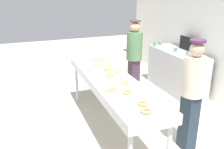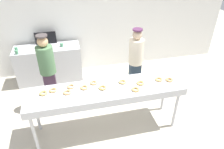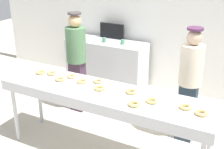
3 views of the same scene
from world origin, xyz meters
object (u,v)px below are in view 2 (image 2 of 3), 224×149
object	(u,v)px
glazed_donut_1	(122,82)
glazed_donut_7	(140,83)
fryer_conveyor	(106,92)
glazed_donut_3	(71,86)
menu_display	(46,38)
glazed_donut_8	(169,80)
worker_baker	(136,61)
glazed_donut_4	(43,93)
paper_cup_0	(62,45)
glazed_donut_2	(102,88)
glazed_donut_5	(136,89)
prep_counter	(49,64)
glazed_donut_6	(159,79)
worker_assistant	(48,69)
paper_cup_2	(16,49)
paper_cup_3	(17,52)
glazed_donut_10	(53,90)
glazed_donut_0	(84,87)
paper_cup_1	(46,47)
glazed_donut_9	(94,83)
glazed_donut_11	(67,92)

from	to	relation	value
glazed_donut_1	glazed_donut_7	distance (m)	0.33
fryer_conveyor	glazed_donut_3	xyz separation A→B (m)	(-0.60, 0.18, 0.09)
fryer_conveyor	menu_display	xyz separation A→B (m)	(-1.09, 2.30, 0.21)
glazed_donut_8	worker_baker	distance (m)	0.99
glazed_donut_4	worker_baker	distance (m)	2.09
paper_cup_0	glazed_donut_7	bearing A→B (deg)	-56.41
glazed_donut_2	glazed_donut_5	bearing A→B (deg)	-18.28
glazed_donut_1	prep_counter	size ratio (longest dim) A/B	0.09
glazed_donut_2	glazed_donut_5	distance (m)	0.58
glazed_donut_6	worker_assistant	size ratio (longest dim) A/B	0.08
glazed_donut_2	worker_baker	distance (m)	1.28
glazed_donut_8	worker_assistant	world-z (taller)	worker_assistant
glazed_donut_4	paper_cup_0	world-z (taller)	paper_cup_0
glazed_donut_5	paper_cup_2	world-z (taller)	paper_cup_2
glazed_donut_7	prep_counter	bearing A→B (deg)	129.91
fryer_conveyor	worker_assistant	bearing A→B (deg)	138.03
glazed_donut_3	paper_cup_3	xyz separation A→B (m)	(-1.14, 1.66, 0.01)
glazed_donut_5	glazed_donut_8	bearing A→B (deg)	11.36
glazed_donut_7	worker_assistant	xyz separation A→B (m)	(-1.66, 0.92, -0.02)
glazed_donut_7	glazed_donut_10	distance (m)	1.56
glazed_donut_4	glazed_donut_6	world-z (taller)	same
worker_baker	paper_cup_3	size ratio (longest dim) A/B	18.36
paper_cup_3	worker_assistant	bearing A→B (deg)	-52.04
glazed_donut_3	worker_baker	xyz separation A→B (m)	(1.46, 0.72, -0.05)
worker_baker	paper_cup_2	bearing A→B (deg)	-27.17
menu_display	glazed_donut_8	bearing A→B (deg)	-45.42
glazed_donut_0	glazed_donut_2	size ratio (longest dim) A/B	1.00
fryer_conveyor	glazed_donut_6	world-z (taller)	glazed_donut_6
glazed_donut_2	paper_cup_3	xyz separation A→B (m)	(-1.68, 1.83, 0.01)
worker_baker	paper_cup_1	bearing A→B (deg)	-33.28
glazed_donut_5	menu_display	size ratio (longest dim) A/B	0.27
glazed_donut_1	glazed_donut_9	bearing A→B (deg)	169.86
glazed_donut_11	prep_counter	distance (m)	2.14
glazed_donut_10	paper_cup_2	distance (m)	2.06
glazed_donut_10	fryer_conveyor	bearing A→B (deg)	-9.00
paper_cup_0	glazed_donut_10	bearing A→B (deg)	-96.29
glazed_donut_10	paper_cup_1	size ratio (longest dim) A/B	1.54
glazed_donut_9	prep_counter	distance (m)	2.12
worker_baker	menu_display	size ratio (longest dim) A/B	3.19
fryer_conveyor	glazed_donut_0	world-z (taller)	glazed_donut_0
glazed_donut_8	glazed_donut_10	distance (m)	2.12
glazed_donut_4	glazed_donut_9	distance (m)	0.89
glazed_donut_7	paper_cup_0	xyz separation A→B (m)	(-1.35, 2.03, 0.01)
glazed_donut_11	prep_counter	size ratio (longest dim) A/B	0.09
glazed_donut_11	worker_assistant	distance (m)	0.96
glazed_donut_7	glazed_donut_11	bearing A→B (deg)	178.78
glazed_donut_3	glazed_donut_1	bearing A→B (deg)	-4.44
glazed_donut_1	glazed_donut_7	world-z (taller)	same
glazed_donut_10	paper_cup_0	xyz separation A→B (m)	(0.21, 1.88, 0.01)
glazed_donut_4	glazed_donut_5	xyz separation A→B (m)	(1.56, -0.26, 0.00)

